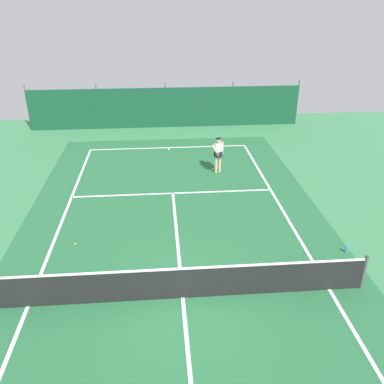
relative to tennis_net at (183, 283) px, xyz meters
name	(u,v)px	position (x,y,z in m)	size (l,w,h in m)	color
ground_plane	(183,298)	(0.00, 0.00, -0.51)	(36.00, 36.00, 0.00)	#387A4C
court_surface	(183,298)	(0.00, 0.00, -0.51)	(11.02, 26.60, 0.01)	#236038
tennis_net	(183,283)	(0.00, 0.00, 0.00)	(10.12, 0.10, 1.10)	black
back_fence	(166,114)	(0.00, 16.13, 0.16)	(16.30, 0.98, 2.70)	#14472D
tennis_player	(218,153)	(2.16, 8.45, 0.45)	(0.56, 0.83, 1.64)	#D8AD8C
tennis_ball_near_player	(75,244)	(-3.36, 2.89, -0.48)	(0.07, 0.07, 0.07)	#CCDB33
water_bottle	(347,249)	(5.34, 1.69, -0.39)	(0.08, 0.08, 0.24)	#338CD8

